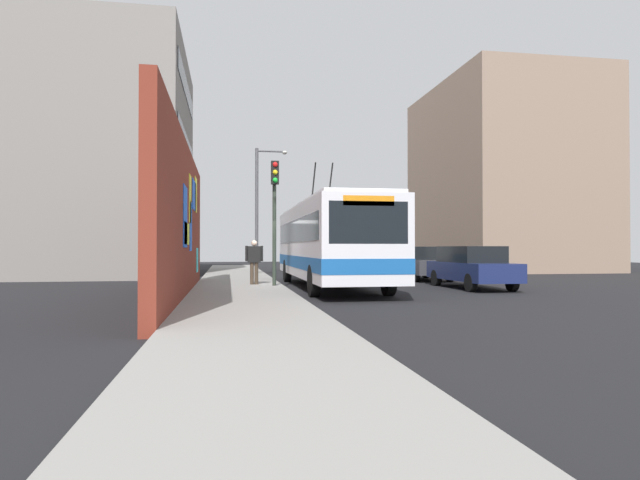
# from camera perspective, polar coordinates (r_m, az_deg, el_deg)

# --- Properties ---
(ground_plane) EXTENTS (80.00, 80.00, 0.00)m
(ground_plane) POSITION_cam_1_polar(r_m,az_deg,el_deg) (20.61, -3.94, -5.05)
(ground_plane) COLOR black
(sidewalk_slab) EXTENTS (48.00, 3.20, 0.15)m
(sidewalk_slab) POSITION_cam_1_polar(r_m,az_deg,el_deg) (20.51, -8.41, -4.86)
(sidewalk_slab) COLOR gray
(sidewalk_slab) RESTS_ON ground_plane
(graffiti_wall) EXTENTS (14.54, 0.32, 4.59)m
(graffiti_wall) POSITION_cam_1_polar(r_m,az_deg,el_deg) (16.81, -14.10, 1.85)
(graffiti_wall) COLOR maroon
(graffiti_wall) RESTS_ON ground_plane
(building_far_left) EXTENTS (12.83, 9.55, 12.83)m
(building_far_left) POSITION_cam_1_polar(r_m,az_deg,el_deg) (33.74, -21.96, 7.58)
(building_far_left) COLOR gray
(building_far_left) RESTS_ON ground_plane
(building_far_right) EXTENTS (13.11, 9.46, 12.81)m
(building_far_right) POSITION_cam_1_polar(r_m,az_deg,el_deg) (40.69, 18.47, 6.11)
(building_far_right) COLOR gray
(building_far_right) RESTS_ON ground_plane
(city_bus) EXTENTS (11.90, 2.68, 4.97)m
(city_bus) POSITION_cam_1_polar(r_m,az_deg,el_deg) (20.87, 0.97, -0.12)
(city_bus) COLOR silver
(city_bus) RESTS_ON ground_plane
(parked_car_navy) EXTENTS (4.77, 1.76, 1.58)m
(parked_car_navy) POSITION_cam_1_polar(r_m,az_deg,el_deg) (21.32, 15.47, -2.64)
(parked_car_navy) COLOR navy
(parked_car_navy) RESTS_ON ground_plane
(parked_car_dark_gray) EXTENTS (4.56, 1.82, 1.58)m
(parked_car_dark_gray) POSITION_cam_1_polar(r_m,az_deg,el_deg) (26.34, 10.45, -2.30)
(parked_car_dark_gray) COLOR #38383D
(parked_car_dark_gray) RESTS_ON ground_plane
(parked_car_white) EXTENTS (4.35, 1.85, 1.58)m
(parked_car_white) POSITION_cam_1_polar(r_m,az_deg,el_deg) (32.12, 6.72, -2.05)
(parked_car_white) COLOR white
(parked_car_white) RESTS_ON ground_plane
(parked_car_black) EXTENTS (4.09, 1.90, 1.58)m
(parked_car_black) POSITION_cam_1_polar(r_m,az_deg,el_deg) (37.44, 4.35, -1.88)
(parked_car_black) COLOR black
(parked_car_black) RESTS_ON ground_plane
(pedestrian_midblock) EXTENTS (0.22, 0.67, 1.66)m
(pedestrian_midblock) POSITION_cam_1_polar(r_m,az_deg,el_deg) (20.69, -6.87, -1.92)
(pedestrian_midblock) COLOR #3F3326
(pedestrian_midblock) RESTS_ON sidewalk_slab
(traffic_light) EXTENTS (0.49, 0.28, 4.53)m
(traffic_light) POSITION_cam_1_polar(r_m,az_deg,el_deg) (19.93, -4.75, 3.96)
(traffic_light) COLOR #2D382D
(traffic_light) RESTS_ON sidewalk_slab
(street_lamp) EXTENTS (0.44, 1.77, 6.86)m
(street_lamp) POSITION_cam_1_polar(r_m,az_deg,el_deg) (30.33, -6.25, 4.01)
(street_lamp) COLOR #4C4C51
(street_lamp) RESTS_ON sidewalk_slab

